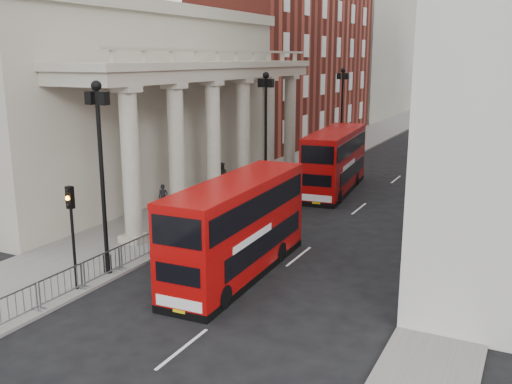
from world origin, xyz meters
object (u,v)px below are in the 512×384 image
Objects in this scene: lamp_post_south at (101,165)px; bus_near at (238,226)px; monument_column at (488,17)px; pedestrian_c at (216,187)px; lamp_post_north at (342,108)px; pedestrian_a at (163,198)px; traffic_light at (71,219)px; lamp_post_mid at (266,126)px; pedestrian_b at (222,175)px; bus_far at (335,160)px.

bus_near is (5.08, 2.66, -2.69)m from lamp_post_south.
monument_column is 35.30× the size of pedestrian_c.
lamp_post_north is 5.06× the size of pedestrian_a.
lamp_post_south is at bearing -93.24° from pedestrian_a.
traffic_light reaches higher than pedestrian_c.
lamp_post_mid is 8.44m from pedestrian_a.
bus_near is (4.98, 4.68, -0.89)m from traffic_light.
pedestrian_a is (-10.56, -78.31, -15.04)m from monument_column.
pedestrian_c is at bearing 101.07° from lamp_post_south.
lamp_post_south is 17.75m from pedestrian_b.
lamp_post_south reaches higher than pedestrian_c.
lamp_post_north is 1.93× the size of traffic_light.
pedestrian_b is (-10.54, -71.13, -14.93)m from monument_column.
pedestrian_b is (-7.50, -3.13, -1.22)m from bus_far.
lamp_post_south is 11.20m from pedestrian_a.
lamp_post_north is at bearing 54.48° from pedestrian_a.
monument_column reaches higher than pedestrian_b.
lamp_post_south is 4.47× the size of pedestrian_b.
bus_far is 8.22m from pedestrian_b.
monument_column is at bearing -108.64° from pedestrian_b.
lamp_post_north is 29.89m from bus_near.
bus_near is at bearing -80.18° from lamp_post_north.
lamp_post_north reaches higher than pedestrian_c.
pedestrian_a is 4.45m from pedestrian_c.
pedestrian_a is (-4.06, 11.71, -2.16)m from traffic_light.
lamp_post_mid is 0.81× the size of bus_far.
lamp_post_south is at bearing -94.29° from monument_column.
pedestrian_c is (-2.73, -2.03, -4.02)m from lamp_post_mid.
lamp_post_mid reaches higher than pedestrian_a.
lamp_post_south is at bearing 92.84° from traffic_light.
pedestrian_a is at bearing -75.16° from pedestrian_c.
pedestrian_a is at bearing -97.68° from monument_column.
pedestrian_a is at bearing 79.64° from pedestrian_b.
pedestrian_b is (0.02, 7.18, 0.11)m from pedestrian_a.
lamp_post_south is 2.71m from traffic_light.
monument_column is 69.44m from bus_far.
bus_far is (3.56, 3.99, -2.64)m from lamp_post_mid.
lamp_post_north is at bearing -114.81° from pedestrian_b.
traffic_light is 6.89m from bus_near.
bus_far is 5.52× the size of pedestrian_b.
lamp_post_north reaches higher than pedestrian_b.
traffic_light is at bearing -49.08° from pedestrian_c.
monument_column is 6.51× the size of lamp_post_south.
lamp_post_north is 23.00m from pedestrian_a.
traffic_light is at bearing -94.13° from monument_column.
lamp_post_north is at bearing -96.72° from monument_column.
pedestrian_a is (-9.04, 7.03, -1.27)m from bus_near.
bus_far is 8.82m from pedestrian_c.
lamp_post_south is 6.33m from bus_near.
pedestrian_a reaches higher than pedestrian_c.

